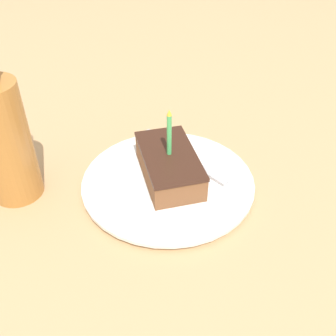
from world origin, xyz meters
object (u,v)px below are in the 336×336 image
object	(u,v)px
plate	(168,182)
cake_slice	(169,163)
bottle	(3,138)
fork	(176,152)

from	to	relation	value
plate	cake_slice	world-z (taller)	cake_slice
cake_slice	bottle	world-z (taller)	bottle
plate	bottle	size ratio (longest dim) A/B	1.08
cake_slice	fork	xyz separation A→B (m)	(0.02, 0.05, -0.02)
fork	cake_slice	bearing A→B (deg)	-116.42
plate	cake_slice	xyz separation A→B (m)	(0.00, 0.01, 0.03)
fork	bottle	world-z (taller)	bottle
plate	fork	size ratio (longest dim) A/B	1.48
cake_slice	fork	distance (m)	0.06
cake_slice	plate	bearing A→B (deg)	-109.00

